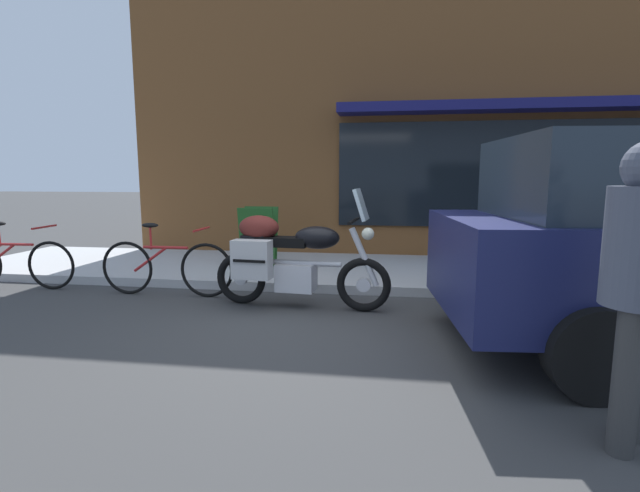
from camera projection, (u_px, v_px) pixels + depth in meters
The scene contains 5 objects.
ground_plane at pixel (309, 327), 4.73m from camera, with size 80.00×80.00×0.00m, color #3A3A3A.
touring_motorcycle at pixel (288, 257), 5.37m from camera, with size 2.09×0.62×1.39m.
parked_bicycle at pixel (166, 267), 5.95m from camera, with size 1.77×0.48×0.94m.
sandwich_board_sign at pixel (259, 236), 7.32m from camera, with size 0.55×0.41×0.92m.
second_bicycle_by_cafe at pixel (14, 262), 6.32m from camera, with size 1.70×0.48×0.92m.
Camera 1 is at (0.79, -4.49, 1.51)m, focal length 26.19 mm.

